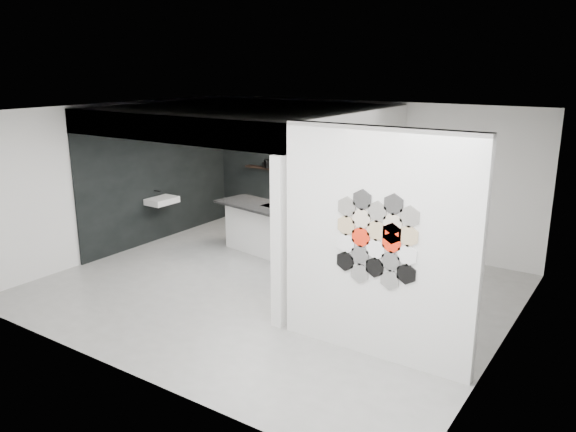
# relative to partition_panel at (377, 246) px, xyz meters

# --- Properties ---
(floor) EXTENTS (7.00, 6.00, 0.01)m
(floor) POSITION_rel_partition_panel_xyz_m (-2.23, 1.00, -1.40)
(floor) COLOR gray
(partition_panel) EXTENTS (2.45, 0.15, 2.80)m
(partition_panel) POSITION_rel_partition_panel_xyz_m (0.00, 0.00, 0.00)
(partition_panel) COLOR silver
(partition_panel) RESTS_ON floor
(bay_clad_back) EXTENTS (4.40, 0.04, 2.35)m
(bay_clad_back) POSITION_rel_partition_panel_xyz_m (-3.52, 3.97, -0.22)
(bay_clad_back) COLOR black
(bay_clad_back) RESTS_ON floor
(bay_clad_left) EXTENTS (0.04, 4.00, 2.35)m
(bay_clad_left) POSITION_rel_partition_panel_xyz_m (-5.70, 2.00, -0.22)
(bay_clad_left) COLOR black
(bay_clad_left) RESTS_ON floor
(bulkhead) EXTENTS (4.40, 4.00, 0.40)m
(bulkhead) POSITION_rel_partition_panel_xyz_m (-3.52, 2.00, 1.15)
(bulkhead) COLOR silver
(bulkhead) RESTS_ON corner_column
(corner_column) EXTENTS (0.16, 0.16, 2.35)m
(corner_column) POSITION_rel_partition_panel_xyz_m (-1.41, 0.00, -0.22)
(corner_column) COLOR silver
(corner_column) RESTS_ON floor
(fascia_beam) EXTENTS (4.40, 0.16, 0.40)m
(fascia_beam) POSITION_rel_partition_panel_xyz_m (-3.52, 0.08, 1.15)
(fascia_beam) COLOR silver
(fascia_beam) RESTS_ON corner_column
(wall_basin) EXTENTS (0.40, 0.60, 0.12)m
(wall_basin) POSITION_rel_partition_panel_xyz_m (-5.46, 1.80, -0.55)
(wall_basin) COLOR silver
(wall_basin) RESTS_ON bay_clad_left
(display_shelf) EXTENTS (3.00, 0.15, 0.04)m
(display_shelf) POSITION_rel_partition_panel_xyz_m (-3.43, 3.87, -0.10)
(display_shelf) COLOR black
(display_shelf) RESTS_ON bay_clad_back
(kitchen_island) EXTENTS (1.90, 1.09, 1.44)m
(kitchen_island) POSITION_rel_partition_panel_xyz_m (-3.40, 2.40, -0.91)
(kitchen_island) COLOR silver
(kitchen_island) RESTS_ON floor
(stockpot) EXTENTS (0.26, 0.26, 0.17)m
(stockpot) POSITION_rel_partition_panel_xyz_m (-4.33, 3.87, 0.00)
(stockpot) COLOR black
(stockpot) RESTS_ON display_shelf
(kettle) EXTENTS (0.22, 0.22, 0.15)m
(kettle) POSITION_rel_partition_panel_xyz_m (-2.22, 3.87, -0.00)
(kettle) COLOR black
(kettle) RESTS_ON display_shelf
(glass_bowl) EXTENTS (0.17, 0.17, 0.10)m
(glass_bowl) POSITION_rel_partition_panel_xyz_m (-2.08, 3.87, -0.03)
(glass_bowl) COLOR gray
(glass_bowl) RESTS_ON display_shelf
(glass_vase) EXTENTS (0.12, 0.12, 0.14)m
(glass_vase) POSITION_rel_partition_panel_xyz_m (-2.08, 3.87, -0.01)
(glass_vase) COLOR gray
(glass_vase) RESTS_ON display_shelf
(bottle_dark) EXTENTS (0.07, 0.07, 0.18)m
(bottle_dark) POSITION_rel_partition_panel_xyz_m (-3.48, 3.87, 0.01)
(bottle_dark) COLOR black
(bottle_dark) RESTS_ON display_shelf
(utensil_cup) EXTENTS (0.11, 0.11, 0.11)m
(utensil_cup) POSITION_rel_partition_panel_xyz_m (-4.46, 3.87, -0.03)
(utensil_cup) COLOR black
(utensil_cup) RESTS_ON display_shelf
(hex_tile_cluster) EXTENTS (1.04, 0.02, 1.16)m
(hex_tile_cluster) POSITION_rel_partition_panel_xyz_m (0.03, -0.09, 0.10)
(hex_tile_cluster) COLOR black
(hex_tile_cluster) RESTS_ON partition_panel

